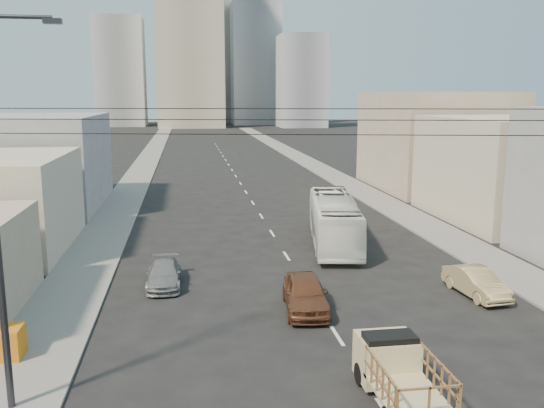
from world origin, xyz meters
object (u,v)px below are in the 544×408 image
object	(u,v)px
sedan_brown	(305,293)
sedan_tan	(476,282)
flatbed_pickup	(398,369)
sedan_grey	(164,274)
city_bus	(334,220)

from	to	relation	value
sedan_brown	sedan_tan	bearing A→B (deg)	9.81
sedan_brown	sedan_tan	xyz separation A→B (m)	(8.66, 0.66, -0.13)
flatbed_pickup	sedan_grey	size ratio (longest dim) A/B	1.05
sedan_tan	sedan_grey	world-z (taller)	sedan_tan
sedan_brown	sedan_grey	distance (m)	7.85
flatbed_pickup	city_bus	bearing A→B (deg)	81.39
flatbed_pickup	sedan_tan	xyz separation A→B (m)	(7.35, 8.92, -0.41)
flatbed_pickup	sedan_tan	bearing A→B (deg)	50.49
sedan_grey	flatbed_pickup	bearing A→B (deg)	-57.74
city_bus	sedan_brown	distance (m)	12.18
sedan_tan	sedan_grey	size ratio (longest dim) A/B	0.99
flatbed_pickup	sedan_grey	xyz separation A→B (m)	(-7.80, 12.66, -0.49)
sedan_grey	sedan_brown	bearing A→B (deg)	-33.54
city_bus	sedan_brown	bearing A→B (deg)	-100.78
sedan_grey	sedan_tan	bearing A→B (deg)	-13.25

